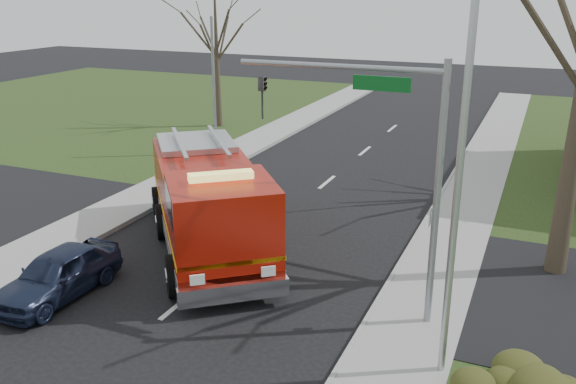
% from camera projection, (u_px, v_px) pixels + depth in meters
% --- Properties ---
extents(ground, '(120.00, 120.00, 0.00)m').
position_uv_depth(ground, '(181.00, 303.00, 16.88)').
color(ground, black).
rests_on(ground, ground).
extents(sidewalk_right, '(2.40, 80.00, 0.15)m').
position_uv_depth(sidewalk_right, '(402.00, 350.00, 14.55)').
color(sidewalk_right, gray).
rests_on(sidewalk_right, ground).
extents(sidewalk_left, '(2.40, 80.00, 0.15)m').
position_uv_depth(sidewalk_left, '(13.00, 263.00, 19.17)').
color(sidewalk_left, gray).
rests_on(sidewalk_left, ground).
extents(bare_tree_left, '(4.50, 4.50, 9.00)m').
position_uv_depth(bare_tree_left, '(216.00, 36.00, 36.27)').
color(bare_tree_left, '#342A1E').
rests_on(bare_tree_left, ground).
extents(traffic_signal_mast, '(5.29, 0.18, 6.80)m').
position_uv_depth(traffic_signal_mast, '(387.00, 144.00, 14.75)').
color(traffic_signal_mast, gray).
rests_on(traffic_signal_mast, ground).
extents(streetlight_pole, '(1.48, 0.16, 8.40)m').
position_uv_depth(streetlight_pole, '(455.00, 183.00, 12.34)').
color(streetlight_pole, '#B7BABF').
rests_on(streetlight_pole, ground).
extents(utility_pole_far, '(0.14, 0.14, 7.00)m').
position_uv_depth(utility_pole_far, '(214.00, 89.00, 30.51)').
color(utility_pole_far, gray).
rests_on(utility_pole_far, ground).
extents(fire_engine, '(7.71, 8.63, 3.50)m').
position_uv_depth(fire_engine, '(209.00, 206.00, 19.76)').
color(fire_engine, '#961106').
rests_on(fire_engine, ground).
extents(parked_car_maroon, '(1.71, 4.07, 1.38)m').
position_uv_depth(parked_car_maroon, '(58.00, 274.00, 17.05)').
color(parked_car_maroon, '#1A223A').
rests_on(parked_car_maroon, ground).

